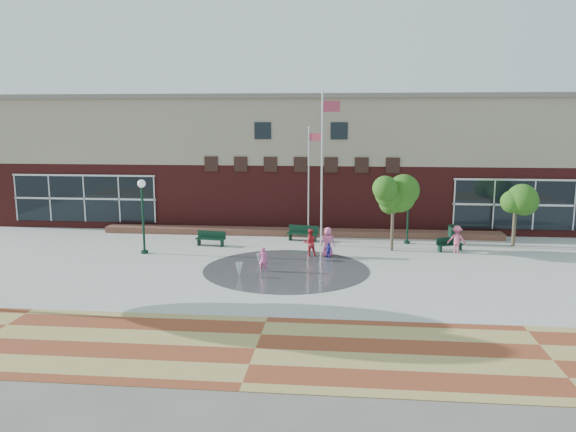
# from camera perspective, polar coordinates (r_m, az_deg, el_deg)

# --- Properties ---
(ground) EXTENTS (120.00, 120.00, 0.00)m
(ground) POSITION_cam_1_polar(r_m,az_deg,el_deg) (25.71, -0.88, -7.24)
(ground) COLOR #666056
(ground) RESTS_ON ground
(plaza_concrete) EXTENTS (46.00, 18.00, 0.01)m
(plaza_concrete) POSITION_cam_1_polar(r_m,az_deg,el_deg) (29.53, 0.00, -4.97)
(plaza_concrete) COLOR #A8A8A0
(plaza_concrete) RESTS_ON ground
(paver_band) EXTENTS (46.00, 6.00, 0.01)m
(paver_band) POSITION_cam_1_polar(r_m,az_deg,el_deg) (19.18, -3.31, -13.32)
(paver_band) COLOR brown
(paver_band) RESTS_ON ground
(splash_pad) EXTENTS (8.40, 8.40, 0.01)m
(splash_pad) POSITION_cam_1_polar(r_m,az_deg,el_deg) (28.57, -0.20, -5.48)
(splash_pad) COLOR #383A3D
(splash_pad) RESTS_ON ground
(library_building) EXTENTS (44.40, 10.40, 9.20)m
(library_building) POSITION_cam_1_polar(r_m,az_deg,el_deg) (42.09, 1.81, 5.86)
(library_building) COLOR #5B1C1B
(library_building) RESTS_ON ground
(flower_bed) EXTENTS (26.00, 1.20, 0.40)m
(flower_bed) POSITION_cam_1_polar(r_m,az_deg,el_deg) (36.90, 1.16, -1.98)
(flower_bed) COLOR #9C233C
(flower_bed) RESTS_ON ground
(flagpole_left) EXTENTS (0.82, 0.25, 7.09)m
(flagpole_left) POSITION_cam_1_polar(r_m,az_deg,el_deg) (34.84, 2.17, 3.89)
(flagpole_left) COLOR silver
(flagpole_left) RESTS_ON ground
(flagpole_right) EXTENTS (1.11, 0.32, 9.12)m
(flagpole_right) POSITION_cam_1_polar(r_m,az_deg,el_deg) (33.27, 3.56, 5.58)
(flagpole_right) COLOR silver
(flagpole_right) RESTS_ON ground
(lamp_left) EXTENTS (0.45, 0.45, 4.22)m
(lamp_left) POSITION_cam_1_polar(r_m,az_deg,el_deg) (32.47, -14.55, 0.79)
(lamp_left) COLOR black
(lamp_left) RESTS_ON ground
(lamp_right) EXTENTS (0.41, 0.41, 3.92)m
(lamp_right) POSITION_cam_1_polar(r_m,az_deg,el_deg) (34.75, 12.12, 1.14)
(lamp_right) COLOR black
(lamp_right) RESTS_ON ground
(bench_left) EXTENTS (1.84, 0.76, 0.90)m
(bench_left) POSITION_cam_1_polar(r_m,az_deg,el_deg) (34.08, -7.86, -2.56)
(bench_left) COLOR black
(bench_left) RESTS_ON ground
(bench_mid) EXTENTS (2.01, 0.94, 0.97)m
(bench_mid) POSITION_cam_1_polar(r_m,az_deg,el_deg) (35.13, 1.51, -2.06)
(bench_mid) COLOR black
(bench_mid) RESTS_ON ground
(bench_right) EXTENTS (1.63, 1.02, 0.79)m
(bench_right) POSITION_cam_1_polar(r_m,az_deg,el_deg) (33.79, 16.10, -3.03)
(bench_right) COLOR black
(bench_right) RESTS_ON ground
(trash_can) EXTENTS (0.72, 0.72, 1.18)m
(trash_can) POSITION_cam_1_polar(r_m,az_deg,el_deg) (35.63, 16.47, -1.83)
(trash_can) COLOR black
(trash_can) RESTS_ON ground
(tree_mid) EXTENTS (2.59, 2.59, 4.37)m
(tree_mid) POSITION_cam_1_polar(r_m,az_deg,el_deg) (32.61, 10.65, 1.97)
(tree_mid) COLOR #413728
(tree_mid) RESTS_ON ground
(tree_small_right) EXTENTS (2.43, 2.43, 4.16)m
(tree_small_right) POSITION_cam_1_polar(r_m,az_deg,el_deg) (35.96, 22.18, 1.89)
(tree_small_right) COLOR #413728
(tree_small_right) RESTS_ON ground
(water_jet_a) EXTENTS (0.36, 0.36, 0.69)m
(water_jet_a) POSITION_cam_1_polar(r_m,az_deg,el_deg) (27.34, -4.97, -6.23)
(water_jet_a) COLOR white
(water_jet_a) RESTS_ON ground
(water_jet_b) EXTENTS (0.22, 0.22, 0.50)m
(water_jet_b) POSITION_cam_1_polar(r_m,az_deg,el_deg) (29.84, -3.02, -4.83)
(water_jet_b) COLOR white
(water_jet_b) RESTS_ON ground
(child_splash) EXTENTS (0.48, 0.33, 1.28)m
(child_splash) POSITION_cam_1_polar(r_m,az_deg,el_deg) (28.09, -2.55, -4.41)
(child_splash) COLOR pink
(child_splash) RESTS_ON ground
(adult_red) EXTENTS (0.92, 0.82, 1.56)m
(adult_red) POSITION_cam_1_polar(r_m,az_deg,el_deg) (31.15, 2.22, -2.73)
(adult_red) COLOR red
(adult_red) RESTS_ON ground
(adult_pink) EXTENTS (0.87, 0.62, 1.66)m
(adult_pink) POSITION_cam_1_polar(r_m,az_deg,el_deg) (31.15, 4.06, -2.65)
(adult_pink) COLOR pink
(adult_pink) RESTS_ON ground
(child_blue) EXTENTS (0.53, 0.51, 0.89)m
(child_blue) POSITION_cam_1_polar(r_m,az_deg,el_deg) (30.78, 4.15, -3.54)
(child_blue) COLOR #272CA5
(child_blue) RESTS_ON ground
(person_bench) EXTENTS (1.14, 0.80, 1.60)m
(person_bench) POSITION_cam_1_polar(r_m,az_deg,el_deg) (33.24, 16.77, -2.31)
(person_bench) COLOR #E45A83
(person_bench) RESTS_ON ground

